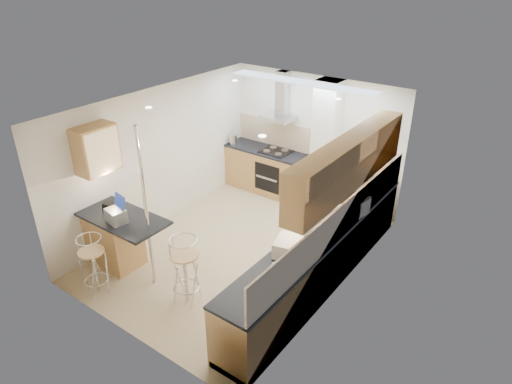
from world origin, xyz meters
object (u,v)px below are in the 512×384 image
Objects in this scene: microwave at (352,207)px; laptop at (116,216)px; bar_stool_near at (94,265)px; bread_bin at (288,247)px; bar_stool_end at (185,271)px.

microwave reaches higher than laptop.
bread_bin is (2.44, 1.34, 0.55)m from bar_stool_near.
microwave reaches higher than bread_bin.
microwave reaches higher than bar_stool_end.
microwave is 3.50m from laptop.
microwave is 2.63m from bar_stool_end.
laptop is at bearing 97.51° from bar_stool_near.
bar_stool_end is (1.20, 0.63, 0.05)m from bar_stool_near.
laptop reaches higher than bar_stool_near.
bar_stool_near is (0.02, -0.52, -0.57)m from laptop.
bread_bin reaches higher than bar_stool_end.
microwave is at bearing 65.37° from bread_bin.
bar_stool_end reaches higher than bar_stool_near.
laptop is 0.77m from bar_stool_near.
bar_stool_near is at bearing 143.40° from microwave.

